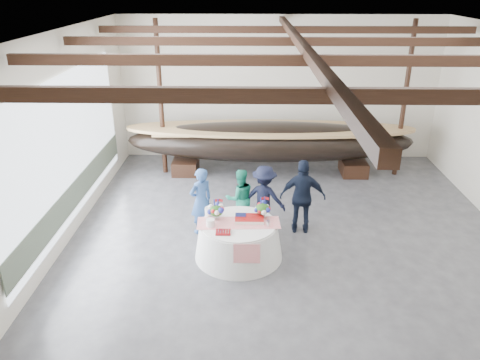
{
  "coord_description": "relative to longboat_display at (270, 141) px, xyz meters",
  "views": [
    {
      "loc": [
        -0.92,
        -8.77,
        5.47
      ],
      "look_at": [
        -1.14,
        1.2,
        1.17
      ],
      "focal_mm": 35.0,
      "sensor_mm": 36.0,
      "label": 1
    }
  ],
  "objects": [
    {
      "name": "open_bay",
      "position": [
        -4.63,
        -3.49,
        0.81
      ],
      "size": [
        0.03,
        7.0,
        3.2
      ],
      "color": "silver",
      "rests_on": "ground"
    },
    {
      "name": "wall_back",
      "position": [
        0.32,
        1.51,
        1.23
      ],
      "size": [
        10.0,
        0.02,
        4.5
      ],
      "primitive_type": "cube",
      "color": "silver",
      "rests_on": "ground"
    },
    {
      "name": "tabletop_items",
      "position": [
        -0.84,
        -4.53,
        -0.07
      ],
      "size": [
        1.74,
        0.96,
        0.4
      ],
      "color": "red",
      "rests_on": "banquet_table"
    },
    {
      "name": "guest_man_right",
      "position": [
        0.62,
        -3.58,
        -0.13
      ],
      "size": [
        1.07,
        0.52,
        1.78
      ],
      "primitive_type": "imported",
      "rotation": [
        0.0,
        0.0,
        3.06
      ],
      "color": "black",
      "rests_on": "ground"
    },
    {
      "name": "longboat_display",
      "position": [
        0.0,
        0.0,
        0.0
      ],
      "size": [
        8.52,
        1.7,
        1.6
      ],
      "color": "black",
      "rests_on": "ground"
    },
    {
      "name": "guest_woman_blue",
      "position": [
        -1.71,
        -3.64,
        -0.22
      ],
      "size": [
        0.69,
        0.65,
        1.59
      ],
      "primitive_type": "imported",
      "rotation": [
        0.0,
        0.0,
        3.79
      ],
      "color": "#2B4E8A",
      "rests_on": "ground"
    },
    {
      "name": "floor",
      "position": [
        0.32,
        -4.49,
        -1.02
      ],
      "size": [
        10.0,
        12.0,
        0.01
      ],
      "primitive_type": "cube",
      "color": "#3D3D42",
      "rests_on": "ground"
    },
    {
      "name": "ceiling",
      "position": [
        0.32,
        -4.49,
        3.48
      ],
      "size": [
        10.0,
        12.0,
        0.01
      ],
      "primitive_type": "cube",
      "color": "white",
      "rests_on": "wall_back"
    },
    {
      "name": "wall_left",
      "position": [
        -4.68,
        -4.49,
        1.23
      ],
      "size": [
        0.02,
        12.0,
        4.5
      ],
      "primitive_type": "cube",
      "color": "silver",
      "rests_on": "ground"
    },
    {
      "name": "pavilion_structure",
      "position": [
        0.32,
        -3.71,
        2.98
      ],
      "size": [
        9.8,
        11.76,
        4.5
      ],
      "color": "black",
      "rests_on": "ground"
    },
    {
      "name": "banquet_table",
      "position": [
        -0.82,
        -4.69,
        -0.62
      ],
      "size": [
        1.86,
        1.86,
        0.8
      ],
      "color": "silver",
      "rests_on": "ground"
    },
    {
      "name": "guest_woman_teal",
      "position": [
        -0.82,
        -3.31,
        -0.3
      ],
      "size": [
        0.82,
        0.72,
        1.43
      ],
      "primitive_type": "imported",
      "rotation": [
        0.0,
        0.0,
        3.43
      ],
      "color": "#1B8B6C",
      "rests_on": "ground"
    },
    {
      "name": "guest_man_left",
      "position": [
        -0.25,
        -3.41,
        -0.24
      ],
      "size": [
        1.14,
        0.87,
        1.56
      ],
      "primitive_type": "imported",
      "rotation": [
        0.0,
        0.0,
        2.83
      ],
      "color": "black",
      "rests_on": "ground"
    }
  ]
}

